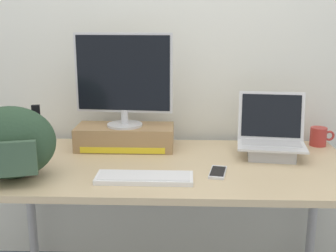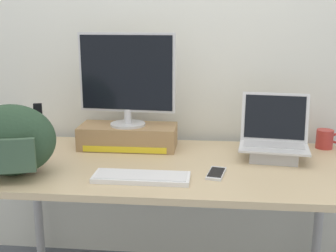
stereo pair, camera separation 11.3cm
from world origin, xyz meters
name	(u,v)px [view 2 (the right image)]	position (x,y,z in m)	size (l,w,h in m)	color
back_wall	(177,38)	(0.00, 0.50, 1.30)	(7.00, 0.10, 2.60)	silver
desk	(168,177)	(0.00, 0.00, 0.67)	(1.73, 0.81, 0.74)	tan
toner_box_yellow	(128,136)	(-0.23, 0.23, 0.80)	(0.50, 0.22, 0.12)	#9E7A51
desktop_monitor	(127,78)	(-0.23, 0.23, 1.11)	(0.49, 0.18, 0.47)	silver
open_laptop	(274,146)	(0.50, 0.13, 0.80)	(0.35, 0.28, 0.30)	#ADADB2
external_keyboard	(141,177)	(-0.09, -0.22, 0.75)	(0.41, 0.14, 0.02)	white
messenger_backpack	(11,141)	(-0.65, -0.22, 0.90)	(0.42, 0.33, 0.31)	#28422D
coffee_mug	(325,139)	(0.79, 0.32, 0.79)	(0.13, 0.09, 0.10)	#B2332D
cell_phone	(216,173)	(0.22, -0.13, 0.75)	(0.09, 0.17, 0.01)	silver
plush_toy	(31,146)	(-0.67, 0.03, 0.80)	(0.11, 0.11, 0.11)	#CC7099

